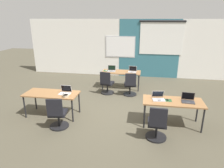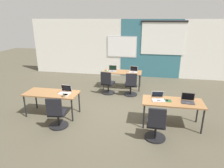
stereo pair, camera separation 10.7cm
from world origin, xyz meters
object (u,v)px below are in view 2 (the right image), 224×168
object	(u,v)px
chair_far_right	(131,86)
snack_bowl	(65,95)
mouse_far_left	(107,70)
laptop_near_right_end	(188,100)
laptop_far_left	(113,70)
laptop_near_left_inner	(65,92)
chair_far_left	(108,85)
chair_near_right_inner	(156,126)
desk_near_right	(173,103)
laptop_far_right	(133,71)
mouse_near_right_inner	(167,100)
chair_near_left_inner	(57,115)
desk_near_left	(52,95)
laptop_near_right_inner	(158,98)
desk_far_center	(122,73)

from	to	relation	value
chair_far_right	snack_bowl	world-z (taller)	chair_far_right
mouse_far_left	laptop_near_right_end	bearing A→B (deg)	-45.20
laptop_far_left	laptop_near_left_inner	bearing A→B (deg)	-110.65
laptop_far_left	mouse_far_left	world-z (taller)	laptop_far_left
laptop_near_right_end	chair_far_left	size ratio (longest dim) A/B	0.38
chair_far_right	snack_bowl	distance (m)	2.80
laptop_near_right_end	chair_near_right_inner	bearing A→B (deg)	-130.84
desk_near_right	laptop_near_right_end	distance (m)	0.40
laptop_far_right	snack_bowl	bearing A→B (deg)	-111.32
mouse_near_right_inner	snack_bowl	world-z (taller)	snack_bowl
laptop_near_left_inner	laptop_far_right	bearing A→B (deg)	58.70
chair_far_right	mouse_far_left	world-z (taller)	chair_far_right
chair_near_right_inner	laptop_far_left	distance (m)	4.03
mouse_near_right_inner	mouse_far_left	world-z (taller)	same
mouse_far_left	chair_near_left_inner	bearing A→B (deg)	-100.25
laptop_far_left	chair_far_left	distance (m)	0.88
chair_near_right_inner	desk_near_left	bearing A→B (deg)	-13.58
mouse_near_right_inner	mouse_far_left	bearing A→B (deg)	128.73
laptop_near_left_inner	chair_far_left	bearing A→B (deg)	68.10
laptop_far_right	mouse_far_left	xyz separation A→B (m)	(-1.10, 0.00, -0.03)
chair_near_right_inner	laptop_far_left	xyz separation A→B (m)	(-1.72, 3.62, 0.39)
laptop_near_left_inner	chair_far_right	world-z (taller)	laptop_near_left_inner
desk_near_left	laptop_far_left	size ratio (longest dim) A/B	4.69
laptop_near_right_inner	mouse_far_left	bearing A→B (deg)	116.43
chair_near_left_inner	laptop_far_left	world-z (taller)	laptop_far_left
desk_near_right	mouse_far_left	xyz separation A→B (m)	(-2.39, 2.81, 0.08)
laptop_far_right	chair_near_right_inner	xyz separation A→B (m)	(0.85, -3.61, -0.39)
snack_bowl	laptop_near_right_inner	bearing A→B (deg)	5.50
laptop_near_left_inner	mouse_near_right_inner	size ratio (longest dim) A/B	3.09
chair_near_left_inner	laptop_near_right_inner	size ratio (longest dim) A/B	2.43
laptop_near_right_inner	laptop_far_left	bearing A→B (deg)	113.14
chair_near_left_inner	laptop_near_right_inner	distance (m)	2.77
chair_far_right	mouse_far_left	bearing A→B (deg)	-44.34
desk_near_right	mouse_far_left	world-z (taller)	mouse_far_left
chair_near_right_inner	chair_far_left	size ratio (longest dim) A/B	1.00
desk_far_center	snack_bowl	distance (m)	3.25
desk_near_left	chair_far_left	distance (m)	2.42
chair_near_right_inner	snack_bowl	size ratio (longest dim) A/B	5.18
laptop_near_right_inner	desk_near_left	bearing A→B (deg)	171.34
chair_far_right	mouse_near_right_inner	distance (m)	2.34
mouse_near_right_inner	desk_near_left	bearing A→B (deg)	-179.82
chair_far_left	chair_far_right	bearing A→B (deg)	-172.32
laptop_near_right_inner	chair_far_left	distance (m)	2.73
desk_near_right	snack_bowl	xyz separation A→B (m)	(-2.97, -0.21, 0.10)
laptop_near_right_end	laptop_near_right_inner	size ratio (longest dim) A/B	0.93
laptop_near_right_inner	mouse_near_right_inner	xyz separation A→B (m)	(0.25, -0.03, -0.03)
laptop_far_right	mouse_far_left	world-z (taller)	laptop_far_right
mouse_far_left	chair_far_left	bearing A→B (deg)	-77.25
chair_far_right	desk_near_right	bearing A→B (deg)	115.18
desk_far_center	laptop_far_left	distance (m)	0.43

